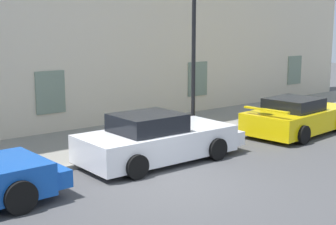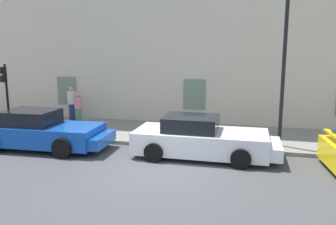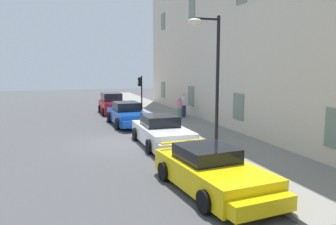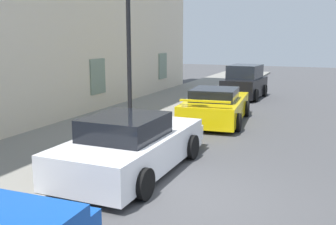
{
  "view_description": "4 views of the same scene",
  "coord_description": "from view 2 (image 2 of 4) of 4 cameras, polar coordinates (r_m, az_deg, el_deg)",
  "views": [
    {
      "loc": [
        -7.22,
        -8.82,
        3.85
      ],
      "look_at": [
        1.39,
        1.8,
        1.4
      ],
      "focal_mm": 50.85,
      "sensor_mm": 36.0,
      "label": 1
    },
    {
      "loc": [
        2.57,
        -9.6,
        3.68
      ],
      "look_at": [
        -0.31,
        2.34,
        1.44
      ],
      "focal_mm": 35.62,
      "sensor_mm": 36.0,
      "label": 2
    },
    {
      "loc": [
        16.5,
        -3.0,
        3.91
      ],
      "look_at": [
        2.17,
        1.77,
        1.78
      ],
      "focal_mm": 35.81,
      "sensor_mm": 36.0,
      "label": 3
    },
    {
      "loc": [
        -6.96,
        -2.42,
        3.18
      ],
      "look_at": [
        2.58,
        1.55,
        1.19
      ],
      "focal_mm": 40.93,
      "sensor_mm": 36.0,
      "label": 4
    }
  ],
  "objects": [
    {
      "name": "ground_plane",
      "position": [
        10.6,
        -1.35,
        -9.98
      ],
      "size": [
        80.0,
        80.0,
        0.0
      ],
      "primitive_type": "plane",
      "color": "#444447"
    },
    {
      "name": "sidewalk",
      "position": [
        14.9,
        3.23,
        -3.7
      ],
      "size": [
        60.0,
        4.15,
        0.14
      ],
      "primitive_type": "cube",
      "color": "gray",
      "rests_on": "ground"
    },
    {
      "name": "sportscar_red_lead",
      "position": [
        13.68,
        -20.46,
        -3.12
      ],
      "size": [
        5.12,
        2.27,
        1.48
      ],
      "color": "#144CB2",
      "rests_on": "ground"
    },
    {
      "name": "sportscar_yellow_flank",
      "position": [
        11.92,
        6.39,
        -4.62
      ],
      "size": [
        5.08,
        2.26,
        1.44
      ],
      "color": "white",
      "rests_on": "ground"
    },
    {
      "name": "traffic_light",
      "position": [
        16.36,
        -26.11,
        4.13
      ],
      "size": [
        0.22,
        0.36,
        3.02
      ],
      "color": "black",
      "rests_on": "sidewalk"
    },
    {
      "name": "street_lamp",
      "position": [
        12.65,
        19.64,
        11.76
      ],
      "size": [
        0.44,
        1.42,
        5.78
      ],
      "color": "black",
      "rests_on": "sidewalk"
    },
    {
      "name": "pedestrian_admiring",
      "position": [
        17.14,
        -15.07,
        0.78
      ],
      "size": [
        0.53,
        0.53,
        1.58
      ],
      "color": "#4C7F59",
      "rests_on": "sidewalk"
    },
    {
      "name": "pedestrian_strolling",
      "position": [
        17.98,
        -16.16,
        1.5
      ],
      "size": [
        0.55,
        0.55,
        1.78
      ],
      "color": "navy",
      "rests_on": "sidewalk"
    }
  ]
}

